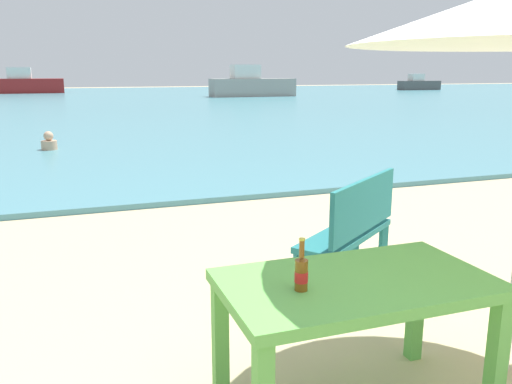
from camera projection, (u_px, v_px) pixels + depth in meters
sea_water at (106, 102)px, 30.45m from camera, size 120.00×50.00×0.08m
picnic_table_green at (356, 298)px, 2.76m from camera, size 1.40×0.80×0.76m
beer_bottle_amber at (301, 272)px, 2.57m from camera, size 0.07×0.07×0.26m
bench_teal_center at (353, 226)px, 4.43m from camera, size 1.18×1.00×0.95m
swimmer_person at (49, 142)px, 11.83m from camera, size 0.34×0.34×0.41m
boat_sailboat at (26, 84)px, 41.07m from camera, size 5.39×1.47×1.96m
boat_fishing_trawler at (252, 85)px, 36.07m from camera, size 5.79×1.58×2.11m
boat_tanker at (419, 84)px, 48.12m from camera, size 3.95×1.08×1.44m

